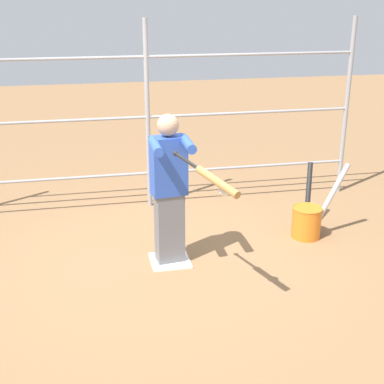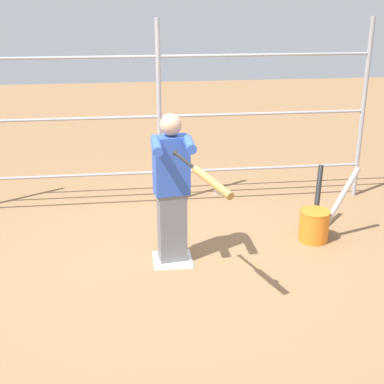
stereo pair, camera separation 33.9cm
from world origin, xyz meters
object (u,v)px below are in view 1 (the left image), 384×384
at_px(batter, 169,186).
at_px(baseball_bat_swinging, 212,178).
at_px(bat_bucket, 308,219).
at_px(softball_in_flight, 224,190).

height_order(batter, baseball_bat_swinging, batter).
height_order(batter, bat_bucket, batter).
bearing_deg(softball_in_flight, bat_bucket, -137.06).
distance_m(softball_in_flight, bat_bucket, 2.02).
xyz_separation_m(baseball_bat_swinging, bat_bucket, (-1.42, -1.18, -0.99)).
height_order(softball_in_flight, bat_bucket, softball_in_flight).
bearing_deg(batter, softball_in_flight, 108.50).
height_order(baseball_bat_swinging, bat_bucket, baseball_bat_swinging).
distance_m(baseball_bat_swinging, softball_in_flight, 0.15).
height_order(baseball_bat_swinging, softball_in_flight, baseball_bat_swinging).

